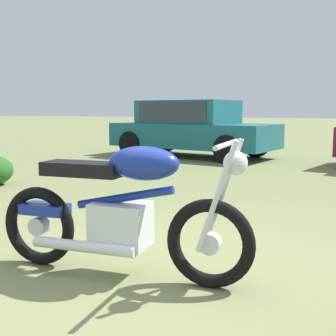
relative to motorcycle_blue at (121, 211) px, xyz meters
name	(u,v)px	position (x,y,z in m)	size (l,w,h in m)	color
ground_plane	(131,273)	(0.04, 0.06, -0.48)	(120.00, 120.00, 0.00)	olive
motorcycle_blue	(121,211)	(0.00, 0.00, 0.00)	(1.98, 0.68, 1.02)	black
car_teal	(191,125)	(-2.78, 7.77, 0.31)	(4.40, 2.33, 1.43)	#19606B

